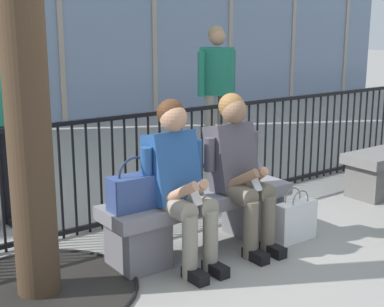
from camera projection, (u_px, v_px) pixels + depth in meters
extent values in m
plane|color=gray|center=(200.00, 248.00, 4.37)|extent=(60.00, 60.00, 0.00)
cube|color=slate|center=(200.00, 200.00, 4.28)|extent=(1.60, 0.44, 0.10)
cube|color=slate|center=(138.00, 244.00, 4.01)|extent=(0.36, 0.37, 0.35)
cube|color=slate|center=(252.00, 213.00, 4.66)|extent=(0.36, 0.37, 0.35)
cylinder|color=gray|center=(173.00, 206.00, 3.91)|extent=(0.15, 0.40, 0.15)
cylinder|color=gray|center=(190.00, 248.00, 3.81)|extent=(0.11, 0.11, 0.45)
cube|color=black|center=(195.00, 276.00, 3.81)|extent=(0.09, 0.22, 0.08)
cylinder|color=gray|center=(194.00, 202.00, 4.01)|extent=(0.15, 0.40, 0.15)
cylinder|color=gray|center=(210.00, 242.00, 3.91)|extent=(0.11, 0.11, 0.45)
cube|color=black|center=(215.00, 269.00, 3.91)|extent=(0.09, 0.22, 0.08)
cube|color=#234C8C|center=(172.00, 168.00, 4.02)|extent=(0.36, 0.30, 0.55)
cylinder|color=#234C8C|center=(146.00, 166.00, 3.88)|extent=(0.08, 0.08, 0.26)
cylinder|color=tan|center=(181.00, 193.00, 3.83)|extent=(0.16, 0.28, 0.20)
cylinder|color=#234C8C|center=(196.00, 157.00, 4.13)|extent=(0.08, 0.08, 0.26)
cylinder|color=tan|center=(199.00, 189.00, 3.92)|extent=(0.16, 0.28, 0.20)
cube|color=silver|center=(195.00, 195.00, 3.83)|extent=(0.07, 0.10, 0.13)
sphere|color=tan|center=(173.00, 118.00, 3.92)|extent=(0.20, 0.20, 0.20)
sphere|color=#472816|center=(171.00, 113.00, 3.93)|extent=(0.20, 0.20, 0.20)
cylinder|color=#6B6051|center=(234.00, 192.00, 4.24)|extent=(0.15, 0.40, 0.15)
cylinder|color=#6B6051|center=(251.00, 230.00, 4.14)|extent=(0.11, 0.11, 0.45)
cube|color=black|center=(256.00, 256.00, 4.13)|extent=(0.09, 0.22, 0.08)
cylinder|color=#6B6051|center=(251.00, 188.00, 4.34)|extent=(0.15, 0.40, 0.15)
cylinder|color=#6B6051|center=(268.00, 225.00, 4.24)|extent=(0.11, 0.11, 0.45)
cube|color=black|center=(273.00, 250.00, 4.24)|extent=(0.09, 0.22, 0.08)
cube|color=#4C4751|center=(231.00, 157.00, 4.34)|extent=(0.36, 0.30, 0.55)
cylinder|color=#4C4751|center=(210.00, 154.00, 4.21)|extent=(0.08, 0.08, 0.26)
cylinder|color=#8E664C|center=(242.00, 179.00, 4.15)|extent=(0.16, 0.28, 0.20)
cylinder|color=#4C4751|center=(252.00, 147.00, 4.46)|extent=(0.08, 0.08, 0.26)
cylinder|color=#8E664C|center=(258.00, 176.00, 4.25)|extent=(0.16, 0.28, 0.20)
cube|color=silver|center=(255.00, 182.00, 4.16)|extent=(0.07, 0.10, 0.13)
sphere|color=#8E664C|center=(234.00, 111.00, 4.24)|extent=(0.20, 0.20, 0.20)
sphere|color=olive|center=(231.00, 106.00, 4.26)|extent=(0.20, 0.20, 0.20)
cube|color=#33477F|center=(135.00, 192.00, 3.90)|extent=(0.38, 0.17, 0.24)
torus|color=#1E2A4C|center=(135.00, 175.00, 3.87)|extent=(0.26, 0.02, 0.26)
cube|color=white|center=(296.00, 221.00, 4.50)|extent=(0.38, 0.12, 0.33)
torus|color=slate|center=(301.00, 201.00, 4.42)|extent=(0.18, 0.01, 0.18)
torus|color=slate|center=(293.00, 198.00, 4.49)|extent=(0.18, 0.01, 0.18)
cylinder|color=black|center=(8.00, 174.00, 4.84)|extent=(0.13, 0.13, 0.90)
cube|color=black|center=(13.00, 220.00, 4.90)|extent=(0.09, 0.22, 0.06)
cylinder|color=#1E7259|center=(17.00, 92.00, 4.75)|extent=(0.08, 0.08, 0.52)
cube|color=#2D6BB7|center=(21.00, 84.00, 4.66)|extent=(0.07, 0.01, 0.14)
cylinder|color=gray|center=(210.00, 133.00, 6.66)|extent=(0.13, 0.13, 0.90)
cube|color=black|center=(212.00, 167.00, 6.73)|extent=(0.09, 0.22, 0.06)
cylinder|color=gray|center=(223.00, 131.00, 6.78)|extent=(0.13, 0.13, 0.90)
cube|color=black|center=(224.00, 165.00, 6.84)|extent=(0.09, 0.22, 0.06)
cube|color=#1E7259|center=(217.00, 71.00, 6.55)|extent=(0.41, 0.43, 0.56)
cylinder|color=#1E7259|center=(201.00, 74.00, 6.42)|extent=(0.08, 0.08, 0.52)
cylinder|color=#1E7259|center=(232.00, 72.00, 6.69)|extent=(0.08, 0.08, 0.52)
sphere|color=tan|center=(217.00, 37.00, 6.46)|extent=(0.20, 0.20, 0.20)
sphere|color=#997F59|center=(216.00, 34.00, 6.47)|extent=(0.20, 0.20, 0.20)
cylinder|color=black|center=(1.00, 192.00, 4.19)|extent=(0.02, 0.02, 0.98)
cylinder|color=black|center=(17.00, 189.00, 4.26)|extent=(0.02, 0.02, 0.98)
cylinder|color=black|center=(32.00, 186.00, 4.33)|extent=(0.02, 0.02, 0.98)
cylinder|color=black|center=(47.00, 184.00, 4.40)|extent=(0.02, 0.02, 0.98)
cylinder|color=black|center=(61.00, 181.00, 4.46)|extent=(0.02, 0.02, 0.98)
cylinder|color=black|center=(74.00, 179.00, 4.53)|extent=(0.02, 0.02, 0.98)
cylinder|color=black|center=(88.00, 177.00, 4.60)|extent=(0.02, 0.02, 0.98)
cylinder|color=black|center=(101.00, 174.00, 4.67)|extent=(0.02, 0.02, 0.98)
cylinder|color=black|center=(113.00, 172.00, 4.74)|extent=(0.02, 0.02, 0.98)
cylinder|color=black|center=(125.00, 170.00, 4.81)|extent=(0.02, 0.02, 0.98)
cylinder|color=black|center=(137.00, 168.00, 4.88)|extent=(0.02, 0.02, 0.98)
cylinder|color=black|center=(149.00, 166.00, 4.95)|extent=(0.02, 0.02, 0.98)
cylinder|color=black|center=(160.00, 164.00, 5.02)|extent=(0.02, 0.02, 0.98)
cylinder|color=black|center=(171.00, 162.00, 5.09)|extent=(0.02, 0.02, 0.98)
cylinder|color=black|center=(181.00, 160.00, 5.16)|extent=(0.02, 0.02, 0.98)
cylinder|color=black|center=(192.00, 158.00, 5.23)|extent=(0.02, 0.02, 0.98)
cylinder|color=black|center=(202.00, 157.00, 5.30)|extent=(0.02, 0.02, 0.98)
cylinder|color=black|center=(212.00, 155.00, 5.36)|extent=(0.02, 0.02, 0.98)
cylinder|color=black|center=(221.00, 153.00, 5.43)|extent=(0.02, 0.02, 0.98)
cylinder|color=black|center=(230.00, 152.00, 5.50)|extent=(0.02, 0.02, 0.98)
cylinder|color=black|center=(239.00, 150.00, 5.57)|extent=(0.02, 0.02, 0.98)
cylinder|color=black|center=(248.00, 148.00, 5.64)|extent=(0.02, 0.02, 0.98)
cylinder|color=black|center=(257.00, 147.00, 5.71)|extent=(0.02, 0.02, 0.98)
cylinder|color=black|center=(265.00, 146.00, 5.78)|extent=(0.02, 0.02, 0.98)
cylinder|color=black|center=(273.00, 144.00, 5.85)|extent=(0.02, 0.02, 0.98)
cylinder|color=black|center=(281.00, 143.00, 5.92)|extent=(0.02, 0.02, 0.98)
cylinder|color=black|center=(289.00, 141.00, 5.99)|extent=(0.02, 0.02, 0.98)
cylinder|color=black|center=(297.00, 140.00, 6.06)|extent=(0.02, 0.02, 0.98)
cylinder|color=black|center=(304.00, 139.00, 6.13)|extent=(0.02, 0.02, 0.98)
cylinder|color=black|center=(312.00, 137.00, 6.20)|extent=(0.02, 0.02, 0.98)
cylinder|color=black|center=(319.00, 136.00, 6.26)|extent=(0.02, 0.02, 0.98)
cylinder|color=black|center=(326.00, 135.00, 6.33)|extent=(0.02, 0.02, 0.98)
cylinder|color=black|center=(333.00, 134.00, 6.40)|extent=(0.02, 0.02, 0.98)
cylinder|color=black|center=(339.00, 132.00, 6.47)|extent=(0.02, 0.02, 0.98)
cylinder|color=black|center=(346.00, 131.00, 6.54)|extent=(0.02, 0.02, 0.98)
cylinder|color=black|center=(352.00, 130.00, 6.61)|extent=(0.02, 0.02, 0.98)
cylinder|color=black|center=(359.00, 129.00, 6.68)|extent=(0.02, 0.02, 0.98)
cylinder|color=black|center=(365.00, 128.00, 6.75)|extent=(0.02, 0.02, 0.98)
cylinder|color=black|center=(371.00, 127.00, 6.82)|extent=(0.02, 0.02, 0.98)
cylinder|color=black|center=(377.00, 126.00, 6.89)|extent=(0.02, 0.02, 0.98)
cylinder|color=black|center=(383.00, 125.00, 6.96)|extent=(0.02, 0.02, 0.98)
cube|color=black|center=(144.00, 214.00, 5.02)|extent=(9.45, 0.04, 0.04)
cube|color=black|center=(142.00, 115.00, 4.81)|extent=(9.45, 0.04, 0.04)
cylinder|color=black|center=(40.00, 291.00, 3.66)|extent=(1.29, 1.29, 0.01)
torus|color=black|center=(40.00, 290.00, 3.66)|extent=(1.32, 1.32, 0.03)
cylinder|color=#423021|center=(22.00, 29.00, 3.28)|extent=(0.28, 0.28, 3.40)
cube|color=#605E5B|center=(371.00, 181.00, 5.61)|extent=(0.36, 0.37, 0.35)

